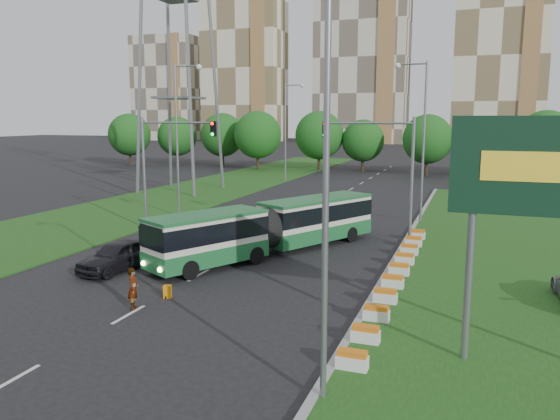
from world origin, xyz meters
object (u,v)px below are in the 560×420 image
at_px(articulated_bus, 266,227).
at_px(shopping_trolley, 167,292).
at_px(traffic_mast_median, 386,160).
at_px(pedestrian, 133,288).
at_px(car_left_near, 118,256).
at_px(traffic_mast_left, 164,155).
at_px(car_left_far, 204,224).
at_px(billboard, 555,178).

xyz_separation_m(articulated_bus, shopping_trolley, (-1.23, -9.07, -1.30)).
height_order(traffic_mast_median, pedestrian, traffic_mast_median).
bearing_deg(car_left_near, traffic_mast_left, 116.71).
xyz_separation_m(traffic_mast_median, shopping_trolley, (-7.39, -13.62, -5.07)).
bearing_deg(traffic_mast_left, car_left_near, -72.84).
distance_m(traffic_mast_median, traffic_mast_left, 15.19).
bearing_deg(pedestrian, car_left_far, -4.48).
distance_m(billboard, car_left_far, 25.53).
bearing_deg(articulated_bus, traffic_mast_median, 64.18).
distance_m(car_left_far, shopping_trolley, 13.75).
bearing_deg(car_left_near, car_left_far, 100.05).
distance_m(traffic_mast_left, pedestrian, 16.62).
bearing_deg(car_left_far, traffic_mast_left, -166.45).
xyz_separation_m(traffic_mast_median, articulated_bus, (-6.16, -4.55, -3.77)).
height_order(traffic_mast_median, articulated_bus, traffic_mast_median).
bearing_deg(car_left_far, pedestrian, -64.58).
height_order(traffic_mast_median, shopping_trolley, traffic_mast_median).
relative_size(articulated_bus, car_left_far, 3.73).
distance_m(articulated_bus, shopping_trolley, 9.25).
xyz_separation_m(pedestrian, shopping_trolley, (0.60, 1.69, -0.60)).
xyz_separation_m(traffic_mast_median, pedestrian, (-7.99, -15.31, -4.46)).
relative_size(car_left_near, shopping_trolley, 8.03).
xyz_separation_m(traffic_mast_median, car_left_near, (-12.18, -10.64, -4.56)).
xyz_separation_m(billboard, traffic_mast_median, (-7.47, 16.00, -0.81)).
bearing_deg(pedestrian, articulated_bus, -30.53).
bearing_deg(car_left_far, shopping_trolley, -60.19).
relative_size(car_left_near, pedestrian, 2.60).
height_order(traffic_mast_left, shopping_trolley, traffic_mast_left).
height_order(car_left_near, car_left_far, car_left_near).
distance_m(traffic_mast_left, car_left_near, 11.07).
height_order(billboard, traffic_mast_median, same).
bearing_deg(pedestrian, shopping_trolley, -40.35).
bearing_deg(pedestrian, car_left_near, 21.02).
xyz_separation_m(traffic_mast_median, car_left_far, (-12.27, -0.77, -4.66)).
xyz_separation_m(billboard, car_left_near, (-19.65, 5.37, -5.38)).
distance_m(billboard, articulated_bus, 18.38).
bearing_deg(billboard, traffic_mast_left, 146.45).
distance_m(billboard, traffic_mast_left, 27.16).
xyz_separation_m(traffic_mast_median, traffic_mast_left, (-15.16, -1.00, 0.00)).
distance_m(traffic_mast_left, articulated_bus, 10.39).
bearing_deg(pedestrian, billboard, -113.44).
bearing_deg(traffic_mast_median, car_left_near, -138.87).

